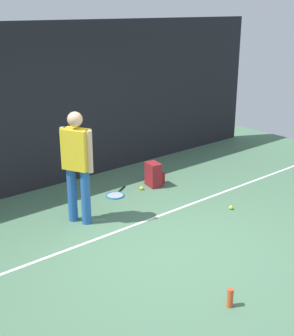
{
  "coord_description": "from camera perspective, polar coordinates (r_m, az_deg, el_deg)",
  "views": [
    {
      "loc": [
        -3.83,
        -4.14,
        3.09
      ],
      "look_at": [
        0.0,
        0.4,
        1.0
      ],
      "focal_mm": 49.21,
      "sensor_mm": 36.0,
      "label": 1
    }
  ],
  "objects": [
    {
      "name": "court_line",
      "position": [
        6.92,
        -1.75,
        -7.13
      ],
      "size": [
        9.0,
        0.05,
        0.0
      ],
      "primitive_type": "cube",
      "color": "white",
      "rests_on": "ground"
    },
    {
      "name": "tennis_ball_near_player",
      "position": [
        7.55,
        10.36,
        -4.83
      ],
      "size": [
        0.07,
        0.07,
        0.07
      ],
      "primitive_type": "sphere",
      "color": "#CCE033",
      "rests_on": "ground"
    },
    {
      "name": "tennis_ball_by_fence",
      "position": [
        8.2,
        -0.69,
        -2.52
      ],
      "size": [
        0.07,
        0.07,
        0.07
      ],
      "primitive_type": "sphere",
      "color": "#CCE033",
      "rests_on": "ground"
    },
    {
      "name": "ground_plane",
      "position": [
        6.43,
        2.33,
        -9.35
      ],
      "size": [
        12.0,
        12.0,
        0.0
      ],
      "primitive_type": "plane",
      "color": "#4C7556"
    },
    {
      "name": "backpack",
      "position": [
        8.33,
        0.88,
        -0.85
      ],
      "size": [
        0.32,
        0.33,
        0.44
      ],
      "rotation": [
        0.0,
        0.0,
        1.39
      ],
      "color": "maroon",
      "rests_on": "ground"
    },
    {
      "name": "back_fence",
      "position": [
        8.27,
        -11.79,
        7.46
      ],
      "size": [
        10.0,
        0.1,
        2.88
      ],
      "primitive_type": "cube",
      "color": "black",
      "rests_on": "ground"
    },
    {
      "name": "water_bottle",
      "position": [
        5.25,
        10.26,
        -15.53
      ],
      "size": [
        0.07,
        0.07,
        0.22
      ],
      "primitive_type": "cylinder",
      "color": "#D84C26",
      "rests_on": "ground"
    },
    {
      "name": "tennis_racket",
      "position": [
        7.99,
        -3.9,
        -3.32
      ],
      "size": [
        0.62,
        0.47,
        0.03
      ],
      "rotation": [
        0.0,
        0.0,
        3.68
      ],
      "color": "black",
      "rests_on": "ground"
    },
    {
      "name": "tennis_player",
      "position": [
        6.75,
        -8.66,
        0.83
      ],
      "size": [
        0.37,
        0.49,
        1.7
      ],
      "rotation": [
        0.0,
        0.0,
        2.0
      ],
      "color": "#2659A5",
      "rests_on": "ground"
    }
  ]
}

